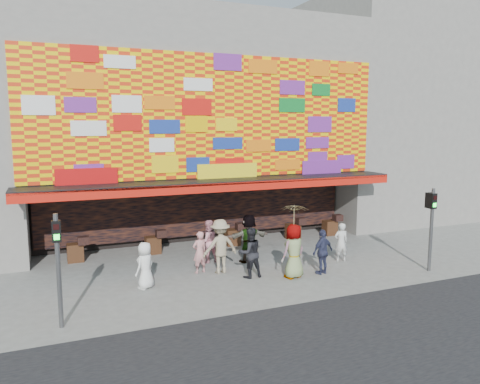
# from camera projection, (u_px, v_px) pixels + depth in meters

# --- Properties ---
(ground) EXTENTS (90.00, 90.00, 0.00)m
(ground) POSITION_uv_depth(u_px,v_px,m) (255.00, 280.00, 15.87)
(ground) COLOR slate
(ground) RESTS_ON ground
(road_strip) EXTENTS (30.00, 8.00, 0.02)m
(road_strip) POSITION_uv_depth(u_px,v_px,m) (381.00, 372.00, 9.92)
(road_strip) COLOR black
(road_strip) RESTS_ON ground
(shop_building) EXTENTS (15.20, 9.40, 10.00)m
(shop_building) POSITION_uv_depth(u_px,v_px,m) (186.00, 125.00, 22.60)
(shop_building) COLOR gray
(shop_building) RESTS_ON ground
(neighbor_right) EXTENTS (11.00, 8.00, 12.00)m
(neighbor_right) POSITION_uv_depth(u_px,v_px,m) (402.00, 111.00, 27.27)
(neighbor_right) COLOR gray
(neighbor_right) RESTS_ON ground
(signal_left) EXTENTS (0.22, 0.20, 3.00)m
(signal_left) POSITION_uv_depth(u_px,v_px,m) (58.00, 258.00, 11.88)
(signal_left) COLOR #59595B
(signal_left) RESTS_ON ground
(signal_right) EXTENTS (0.22, 0.20, 3.00)m
(signal_right) POSITION_uv_depth(u_px,v_px,m) (432.00, 220.00, 16.59)
(signal_right) COLOR #59595B
(signal_right) RESTS_ON ground
(ped_a) EXTENTS (0.88, 0.84, 1.52)m
(ped_a) POSITION_uv_depth(u_px,v_px,m) (145.00, 265.00, 14.94)
(ped_a) COLOR white
(ped_a) RESTS_ON ground
(ped_b) EXTENTS (0.60, 0.46, 1.50)m
(ped_b) POSITION_uv_depth(u_px,v_px,m) (200.00, 252.00, 16.55)
(ped_b) COLOR #D18788
(ped_b) RESTS_ON ground
(ped_c) EXTENTS (0.87, 0.69, 1.75)m
(ped_c) POSITION_uv_depth(u_px,v_px,m) (250.00, 253.00, 16.02)
(ped_c) COLOR black
(ped_c) RESTS_ON ground
(ped_d) EXTENTS (1.27, 0.75, 1.93)m
(ped_d) POSITION_uv_depth(u_px,v_px,m) (220.00, 246.00, 16.48)
(ped_d) COLOR tan
(ped_d) RESTS_ON ground
(ped_e) EXTENTS (1.00, 0.62, 1.59)m
(ped_e) POSITION_uv_depth(u_px,v_px,m) (323.00, 252.00, 16.40)
(ped_e) COLOR #2F3352
(ped_e) RESTS_ON ground
(ped_f) EXTENTS (1.73, 0.56, 1.86)m
(ped_f) POSITION_uv_depth(u_px,v_px,m) (249.00, 238.00, 17.82)
(ped_f) COLOR gray
(ped_f) RESTS_ON ground
(ped_g) EXTENTS (1.03, 0.79, 1.88)m
(ped_g) POSITION_uv_depth(u_px,v_px,m) (294.00, 251.00, 15.95)
(ped_g) COLOR gray
(ped_g) RESTS_ON ground
(ped_h) EXTENTS (0.60, 0.45, 1.50)m
(ped_h) POSITION_uv_depth(u_px,v_px,m) (341.00, 242.00, 17.94)
(ped_h) COLOR silver
(ped_h) RESTS_ON ground
(ped_i) EXTENTS (0.83, 0.67, 1.64)m
(ped_i) POSITION_uv_depth(u_px,v_px,m) (208.00, 241.00, 17.81)
(ped_i) COLOR pink
(ped_i) RESTS_ON ground
(parasol) EXTENTS (1.04, 1.06, 1.80)m
(parasol) POSITION_uv_depth(u_px,v_px,m) (294.00, 217.00, 15.78)
(parasol) COLOR #D0C783
(parasol) RESTS_ON ground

